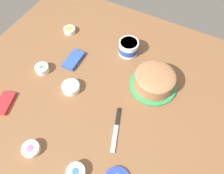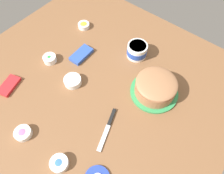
{
  "view_description": "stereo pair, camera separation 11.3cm",
  "coord_description": "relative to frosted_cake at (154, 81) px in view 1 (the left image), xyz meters",
  "views": [
    {
      "loc": [
        0.45,
        0.38,
        1.0
      ],
      "look_at": [
        -0.07,
        0.1,
        0.04
      ],
      "focal_mm": 32.98,
      "sensor_mm": 36.0,
      "label": 1
    },
    {
      "loc": [
        0.39,
        0.48,
        1.0
      ],
      "look_at": [
        -0.07,
        0.1,
        0.04
      ],
      "focal_mm": 32.98,
      "sensor_mm": 36.0,
      "label": 2
    }
  ],
  "objects": [
    {
      "name": "sprinkle_bowl_pink",
      "position": [
        0.61,
        -0.37,
        -0.04
      ],
      "size": [
        0.08,
        0.08,
        0.03
      ],
      "color": "white",
      "rests_on": "ground_plane"
    },
    {
      "name": "sprinkle_bowl_orange",
      "position": [
        0.24,
        -0.4,
        -0.03
      ],
      "size": [
        0.1,
        0.1,
        0.04
      ],
      "color": "white",
      "rests_on": "ground_plane"
    },
    {
      "name": "frosted_cake",
      "position": [
        0.0,
        0.0,
        0.0
      ],
      "size": [
        0.27,
        0.27,
        0.12
      ],
      "color": "#339351",
      "rests_on": "ground_plane"
    },
    {
      "name": "candy_box_lower",
      "position": [
        0.06,
        -0.5,
        -0.04
      ],
      "size": [
        0.15,
        0.08,
        0.02
      ],
      "primitive_type": "cube",
      "rotation": [
        0.0,
        0.0,
        0.03
      ],
      "color": "#2D51B2",
      "rests_on": "ground_plane"
    },
    {
      "name": "frosting_tub",
      "position": [
        -0.16,
        -0.24,
        -0.01
      ],
      "size": [
        0.12,
        0.12,
        0.09
      ],
      "color": "white",
      "rests_on": "ground_plane"
    },
    {
      "name": "ground_plane",
      "position": [
        0.21,
        -0.3,
        -0.05
      ],
      "size": [
        1.54,
        1.54,
        0.0
      ],
      "primitive_type": "plane",
      "color": "brown"
    },
    {
      "name": "candy_box_upper",
      "position": [
        0.49,
        -0.67,
        -0.04
      ],
      "size": [
        0.15,
        0.11,
        0.02
      ],
      "primitive_type": "cube",
      "rotation": [
        0.0,
        0.0,
        0.29
      ],
      "color": "red",
      "rests_on": "ground_plane"
    },
    {
      "name": "sprinkle_bowl_blue",
      "position": [
        0.6,
        -0.13,
        -0.03
      ],
      "size": [
        0.09,
        0.09,
        0.04
      ],
      "color": "white",
      "rests_on": "ground_plane"
    },
    {
      "name": "sprinkle_bowl_green",
      "position": [
        0.21,
        -0.62,
        -0.03
      ],
      "size": [
        0.08,
        0.08,
        0.04
      ],
      "color": "white",
      "rests_on": "ground_plane"
    },
    {
      "name": "sprinkle_bowl_yellow",
      "position": [
        -0.14,
        -0.67,
        -0.04
      ],
      "size": [
        0.08,
        0.08,
        0.03
      ],
      "color": "white",
      "rests_on": "ground_plane"
    },
    {
      "name": "spreading_knife",
      "position": [
        0.31,
        -0.07,
        -0.05
      ],
      "size": [
        0.23,
        0.1,
        0.01
      ],
      "color": "silver",
      "rests_on": "ground_plane"
    }
  ]
}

